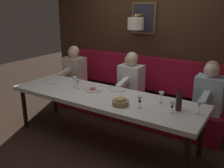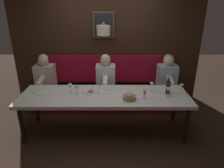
{
  "view_description": "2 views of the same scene",
  "coord_description": "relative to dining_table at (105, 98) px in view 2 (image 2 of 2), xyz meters",
  "views": [
    {
      "loc": [
        -2.79,
        -1.94,
        1.99
      ],
      "look_at": [
        0.05,
        -0.13,
        0.92
      ],
      "focal_mm": 39.54,
      "sensor_mm": 36.0,
      "label": 1
    },
    {
      "loc": [
        -3.23,
        -0.13,
        2.23
      ],
      "look_at": [
        0.05,
        -0.13,
        0.92
      ],
      "focal_mm": 32.76,
      "sensor_mm": 36.0,
      "label": 2
    }
  ],
  "objects": [
    {
      "name": "wine_glass_0",
      "position": [
        0.08,
        -1.35,
        0.18
      ],
      "size": [
        0.07,
        0.07,
        0.16
      ],
      "color": "silver",
      "rests_on": "dining_table"
    },
    {
      "name": "dining_table",
      "position": [
        0.0,
        0.0,
        0.0
      ],
      "size": [
        0.9,
        2.93,
        0.74
      ],
      "color": "silver",
      "rests_on": "ground_plane"
    },
    {
      "name": "back_wall_panel",
      "position": [
        1.46,
        0.0,
        0.68
      ],
      "size": [
        0.59,
        4.33,
        2.9
      ],
      "color": "#382316",
      "rests_on": "ground_plane"
    },
    {
      "name": "place_setting_2",
      "position": [
        0.09,
        0.25,
        0.07
      ],
      "size": [
        0.24,
        0.32,
        0.05
      ],
      "color": "silver",
      "rests_on": "dining_table"
    },
    {
      "name": "wine_glass_1",
      "position": [
        0.09,
        0.61,
        0.18
      ],
      "size": [
        0.07,
        0.07,
        0.16
      ],
      "color": "silver",
      "rests_on": "dining_table"
    },
    {
      "name": "ground_plane",
      "position": [
        0.0,
        0.0,
        -0.68
      ],
      "size": [
        12.0,
        12.0,
        0.0
      ],
      "primitive_type": "plane",
      "color": "#332319"
    },
    {
      "name": "diner_nearest",
      "position": [
        0.88,
        -1.31,
        0.13
      ],
      "size": [
        0.6,
        0.4,
        0.79
      ],
      "color": "silver",
      "rests_on": "banquette_bench"
    },
    {
      "name": "wine_glass_4",
      "position": [
        -0.14,
        -0.67,
        0.17
      ],
      "size": [
        0.07,
        0.07,
        0.16
      ],
      "color": "silver",
      "rests_on": "dining_table"
    },
    {
      "name": "place_setting_1",
      "position": [
        0.07,
        1.1,
        0.07
      ],
      "size": [
        0.24,
        0.32,
        0.01
      ],
      "color": "white",
      "rests_on": "dining_table"
    },
    {
      "name": "diner_near",
      "position": [
        0.88,
        0.01,
        0.13
      ],
      "size": [
        0.6,
        0.4,
        0.79
      ],
      "color": "white",
      "rests_on": "banquette_bench"
    },
    {
      "name": "wine_bottle",
      "position": [
        0.05,
        -1.11,
        0.17
      ],
      "size": [
        0.08,
        0.08,
        0.3
      ],
      "color": "#33191E",
      "rests_on": "dining_table"
    },
    {
      "name": "diner_middle",
      "position": [
        0.88,
        1.3,
        0.13
      ],
      "size": [
        0.6,
        0.4,
        0.79
      ],
      "color": "beige",
      "rests_on": "banquette_bench"
    },
    {
      "name": "banquette_bench",
      "position": [
        0.89,
        0.0,
        -0.46
      ],
      "size": [
        0.52,
        3.13,
        0.45
      ],
      "primitive_type": "cube",
      "color": "maroon",
      "rests_on": "ground_plane"
    },
    {
      "name": "wine_glass_3",
      "position": [
        0.02,
        0.48,
        0.18
      ],
      "size": [
        0.07,
        0.07,
        0.16
      ],
      "color": "silver",
      "rests_on": "dining_table"
    },
    {
      "name": "wine_glass_2",
      "position": [
        0.16,
        -0.84,
        0.18
      ],
      "size": [
        0.07,
        0.07,
        0.16
      ],
      "color": "silver",
      "rests_on": "dining_table"
    },
    {
      "name": "bread_bowl",
      "position": [
        -0.19,
        -0.42,
        0.11
      ],
      "size": [
        0.22,
        0.22,
        0.12
      ],
      "color": "#9E7F56",
      "rests_on": "dining_table"
    },
    {
      "name": "place_setting_0",
      "position": [
        0.31,
        -0.04,
        0.07
      ],
      "size": [
        0.24,
        0.33,
        0.01
      ],
      "color": "silver",
      "rests_on": "dining_table"
    },
    {
      "name": "wine_glass_5",
      "position": [
        -0.08,
        -1.08,
        0.17
      ],
      "size": [
        0.07,
        0.07,
        0.16
      ],
      "color": "silver",
      "rests_on": "dining_table"
    }
  ]
}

